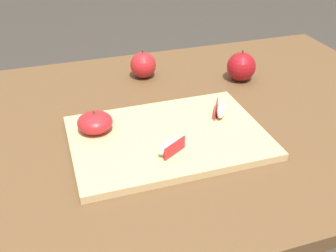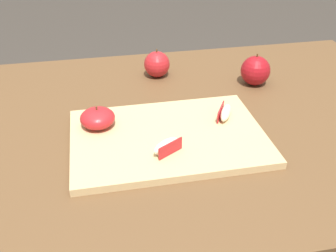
# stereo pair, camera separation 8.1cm
# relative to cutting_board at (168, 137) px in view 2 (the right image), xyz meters

# --- Properties ---
(dining_table) EXTENTS (1.39, 0.82, 0.74)m
(dining_table) POSITION_rel_cutting_board_xyz_m (-0.03, 0.08, -0.11)
(dining_table) COLOR brown
(dining_table) RESTS_ON ground_plane
(cutting_board) EXTENTS (0.40, 0.28, 0.02)m
(cutting_board) POSITION_rel_cutting_board_xyz_m (0.00, 0.00, 0.00)
(cutting_board) COLOR tan
(cutting_board) RESTS_ON dining_table
(apple_half_skin_up) EXTENTS (0.07, 0.07, 0.05)m
(apple_half_skin_up) POSITION_rel_cutting_board_xyz_m (-0.14, 0.06, 0.03)
(apple_half_skin_up) COLOR #B21E23
(apple_half_skin_up) RESTS_ON cutting_board
(apple_wedge_left) EXTENTS (0.05, 0.06, 0.03)m
(apple_wedge_left) POSITION_rel_cutting_board_xyz_m (0.14, 0.04, 0.02)
(apple_wedge_left) COLOR #F4EACC
(apple_wedge_left) RESTS_ON cutting_board
(apple_wedge_right) EXTENTS (0.06, 0.05, 0.03)m
(apple_wedge_right) POSITION_rel_cutting_board_xyz_m (-0.01, -0.06, 0.02)
(apple_wedge_right) COLOR #F4EACC
(apple_wedge_right) RESTS_ON cutting_board
(whole_apple_crimson) EXTENTS (0.07, 0.07, 0.08)m
(whole_apple_crimson) POSITION_rel_cutting_board_xyz_m (0.03, 0.32, 0.03)
(whole_apple_crimson) COLOR #B21E23
(whole_apple_crimson) RESTS_ON dining_table
(whole_apple_red_delicious) EXTENTS (0.08, 0.08, 0.09)m
(whole_apple_red_delicious) POSITION_rel_cutting_board_xyz_m (0.28, 0.22, 0.03)
(whole_apple_red_delicious) COLOR maroon
(whole_apple_red_delicious) RESTS_ON dining_table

